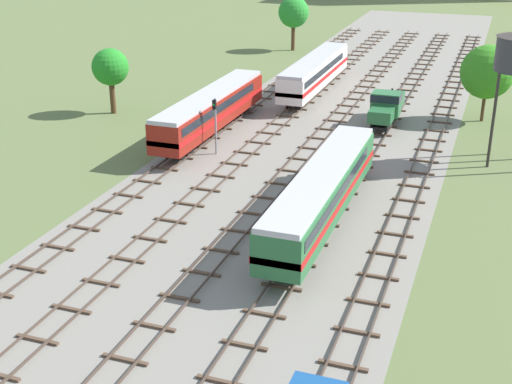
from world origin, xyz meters
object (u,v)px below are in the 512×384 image
Objects in this scene: diesel_railcar_far_left_mid at (211,108)px; signal_post_nearest at (215,119)px; diesel_railcar_left_far at (315,71)px; diesel_railcar_centre_near at (322,191)px; shunter_loco_centre_midfar at (387,105)px.

diesel_railcar_far_left_mid is 5.49m from signal_post_nearest.
diesel_railcar_far_left_mid is 4.14× the size of signal_post_nearest.
signal_post_nearest is (-2.46, -23.25, 0.57)m from diesel_railcar_left_far.
signal_post_nearest is at bearing -63.16° from diesel_railcar_far_left_mid.
signal_post_nearest is at bearing 137.62° from diesel_railcar_centre_near.
signal_post_nearest is (-12.32, 11.24, 0.57)m from diesel_railcar_centre_near.
diesel_railcar_left_far is at bearing 74.99° from diesel_railcar_far_left_mid.
shunter_loco_centre_midfar is 13.88m from diesel_railcar_left_far.
shunter_loco_centre_midfar is at bearing 47.60° from signal_post_nearest.
signal_post_nearest reaches higher than diesel_railcar_centre_near.
diesel_railcar_centre_near is at bearing -42.38° from signal_post_nearest.
diesel_railcar_left_far is 23.39m from signal_post_nearest.
diesel_railcar_centre_near is 35.87m from diesel_railcar_left_far.
signal_post_nearest is at bearing -96.05° from diesel_railcar_left_far.
signal_post_nearest reaches higher than shunter_loco_centre_midfar.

